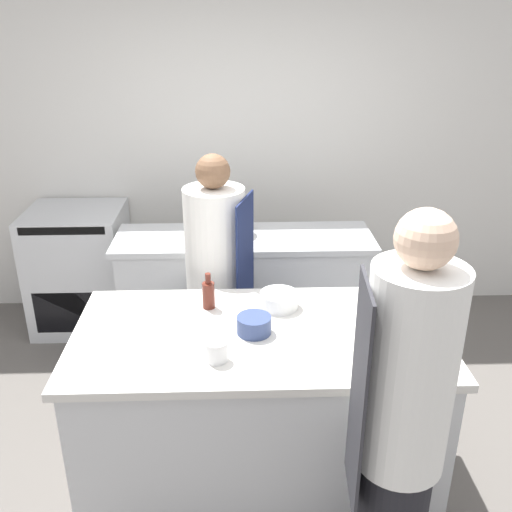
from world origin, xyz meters
The scene contains 15 objects.
ground_plane centered at (0.00, 0.00, 0.00)m, with size 16.00×16.00×0.00m, color #605B56.
wall_back centered at (0.00, 2.13, 1.40)m, with size 8.00×0.06×2.80m.
prep_counter centered at (0.00, 0.00, 0.47)m, with size 1.81×0.93×0.93m.
pass_counter centered at (-0.05, 1.27, 0.47)m, with size 1.79×0.56×0.93m.
oven_range centered at (-1.35, 1.75, 0.48)m, with size 0.72×0.65×0.97m.
chef_at_prep_near centered at (0.48, -0.78, 0.92)m, with size 0.34×0.33×1.82m.
chef_at_stove centered at (-0.23, 0.77, 0.81)m, with size 0.42×0.40×1.63m.
bottle_olive_oil centered at (0.50, -0.22, 1.05)m, with size 0.07×0.07×0.31m.
bottle_vinegar centered at (-0.25, 0.25, 1.01)m, with size 0.06×0.06×0.20m.
bottle_wine centered at (0.77, -0.24, 1.04)m, with size 0.07×0.07×0.28m.
bowl_mixing_large centered at (0.63, 0.08, 0.96)m, with size 0.21×0.21×0.05m.
bowl_prep_small centered at (-0.02, -0.01, 0.98)m, with size 0.17×0.17×0.09m.
bowl_ceramic_blue centered at (0.12, 0.25, 0.97)m, with size 0.20×0.20×0.08m.
cup centered at (-0.20, -0.24, 0.98)m, with size 0.10×0.10×0.10m.
stockpot centered at (-0.14, 1.34, 1.03)m, with size 0.26×0.26×0.20m.
Camera 1 is at (-0.10, -2.40, 2.37)m, focal length 40.00 mm.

